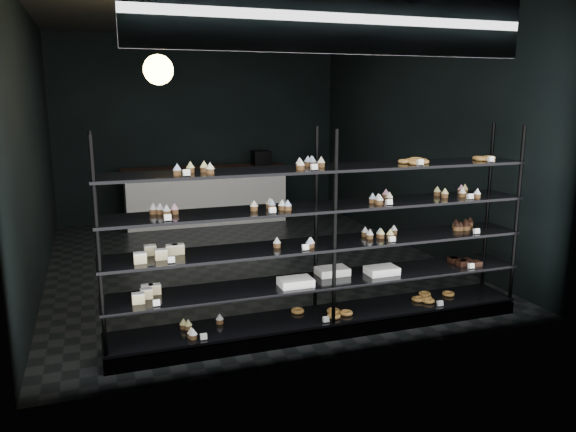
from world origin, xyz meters
The scene contains 5 objects.
room centered at (0.00, 0.00, 1.60)m, with size 5.01×6.01×3.20m.
display_shelf centered at (0.08, -2.45, 0.63)m, with size 4.00×0.50×1.91m.
signage centered at (0.00, -2.93, 2.75)m, with size 3.30×0.05×0.50m.
pendant_lamp centered at (-1.15, -0.90, 2.45)m, with size 0.31×0.31×0.89m.
service_counter centered at (-0.02, 2.50, 0.50)m, with size 2.83×0.65×1.23m.
Camera 1 is at (-1.87, -7.04, 2.18)m, focal length 35.00 mm.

